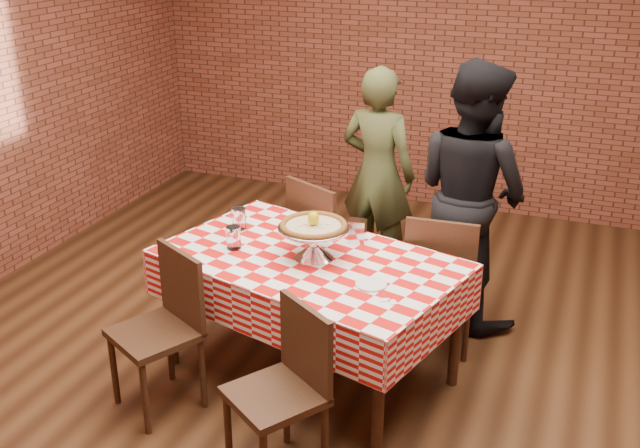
# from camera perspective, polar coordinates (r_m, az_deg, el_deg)

# --- Properties ---
(ground) EXTENTS (6.00, 6.00, 0.00)m
(ground) POSITION_cam_1_polar(r_m,az_deg,el_deg) (4.51, 1.04, -11.59)
(ground) COLOR black
(ground) RESTS_ON ground
(back_wall) EXTENTS (5.50, 0.00, 5.50)m
(back_wall) POSITION_cam_1_polar(r_m,az_deg,el_deg) (6.71, 10.11, 13.06)
(back_wall) COLOR brown
(back_wall) RESTS_ON ground
(table) EXTENTS (1.82, 1.37, 0.75)m
(table) POSITION_cam_1_polar(r_m,az_deg,el_deg) (4.36, -0.79, -7.09)
(table) COLOR #3D2615
(table) RESTS_ON ground
(tablecloth) EXTENTS (1.86, 1.42, 0.28)m
(tablecloth) POSITION_cam_1_polar(r_m,az_deg,el_deg) (4.24, -0.81, -4.23)
(tablecloth) COLOR red
(tablecloth) RESTS_ON table
(pizza_stand) EXTENTS (0.49, 0.49, 0.18)m
(pizza_stand) POSITION_cam_1_polar(r_m,az_deg,el_deg) (4.15, -0.49, -1.39)
(pizza_stand) COLOR silver
(pizza_stand) RESTS_ON tablecloth
(pizza) EXTENTS (0.45, 0.45, 0.03)m
(pizza) POSITION_cam_1_polar(r_m,az_deg,el_deg) (4.11, -0.50, -0.18)
(pizza) COLOR beige
(pizza) RESTS_ON pizza_stand
(lemon) EXTENTS (0.08, 0.08, 0.08)m
(lemon) POSITION_cam_1_polar(r_m,az_deg,el_deg) (4.09, -0.50, 0.43)
(lemon) COLOR yellow
(lemon) RESTS_ON pizza
(water_glass_left) EXTENTS (0.10, 0.10, 0.13)m
(water_glass_left) POSITION_cam_1_polar(r_m,az_deg,el_deg) (4.29, -6.57, -1.03)
(water_glass_left) COLOR white
(water_glass_left) RESTS_ON tablecloth
(water_glass_right) EXTENTS (0.10, 0.10, 0.13)m
(water_glass_right) POSITION_cam_1_polar(r_m,az_deg,el_deg) (4.55, -6.15, 0.41)
(water_glass_right) COLOR white
(water_glass_right) RESTS_ON tablecloth
(side_plate) EXTENTS (0.20, 0.20, 0.01)m
(side_plate) POSITION_cam_1_polar(r_m,az_deg,el_deg) (3.88, 3.89, -4.59)
(side_plate) COLOR white
(side_plate) RESTS_ON tablecloth
(sweetener_packet_a) EXTENTS (0.06, 0.05, 0.00)m
(sweetener_packet_a) POSITION_cam_1_polar(r_m,az_deg,el_deg) (3.75, 4.93, -5.77)
(sweetener_packet_a) COLOR white
(sweetener_packet_a) RESTS_ON tablecloth
(sweetener_packet_b) EXTENTS (0.06, 0.06, 0.00)m
(sweetener_packet_b) POSITION_cam_1_polar(r_m,az_deg,el_deg) (3.73, 5.55, -5.92)
(sweetener_packet_b) COLOR white
(sweetener_packet_b) RESTS_ON tablecloth
(condiment_caddy) EXTENTS (0.10, 0.09, 0.13)m
(condiment_caddy) POSITION_cam_1_polar(r_m,az_deg,el_deg) (4.35, 2.84, -0.52)
(condiment_caddy) COLOR silver
(condiment_caddy) RESTS_ON tablecloth
(chair_near_left) EXTENTS (0.55, 0.55, 0.89)m
(chair_near_left) POSITION_cam_1_polar(r_m,az_deg,el_deg) (4.15, -12.41, -8.22)
(chair_near_left) COLOR #3D2615
(chair_near_left) RESTS_ON ground
(chair_near_right) EXTENTS (0.55, 0.55, 0.87)m
(chair_near_right) POSITION_cam_1_polar(r_m,az_deg,el_deg) (3.61, -3.44, -13.06)
(chair_near_right) COLOR #3D2615
(chair_near_right) RESTS_ON ground
(chair_far_left) EXTENTS (0.60, 0.60, 0.93)m
(chair_far_left) POSITION_cam_1_polar(r_m,az_deg,el_deg) (5.08, 1.00, -1.40)
(chair_far_left) COLOR #3D2615
(chair_far_left) RESTS_ON ground
(chair_far_right) EXTENTS (0.45, 0.45, 0.90)m
(chair_far_right) POSITION_cam_1_polar(r_m,az_deg,el_deg) (4.69, 9.30, -4.03)
(chair_far_right) COLOR #3D2615
(chair_far_right) RESTS_ON ground
(diner_olive) EXTENTS (0.62, 0.46, 1.56)m
(diner_olive) POSITION_cam_1_polar(r_m,az_deg,el_deg) (5.46, 4.40, 3.84)
(diner_olive) COLOR #3F4524
(diner_olive) RESTS_ON ground
(diner_black) EXTENTS (1.06, 1.01, 1.72)m
(diner_black) POSITION_cam_1_polar(r_m,az_deg,el_deg) (4.93, 11.40, 2.32)
(diner_black) COLOR black
(diner_black) RESTS_ON ground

